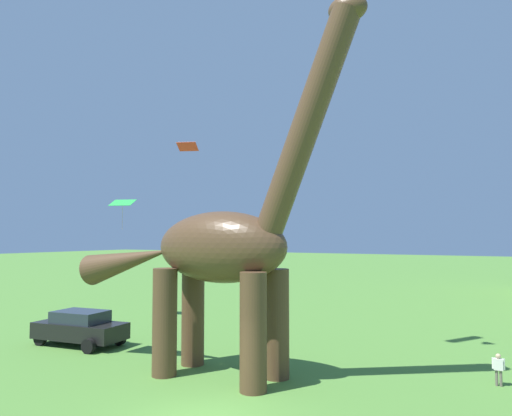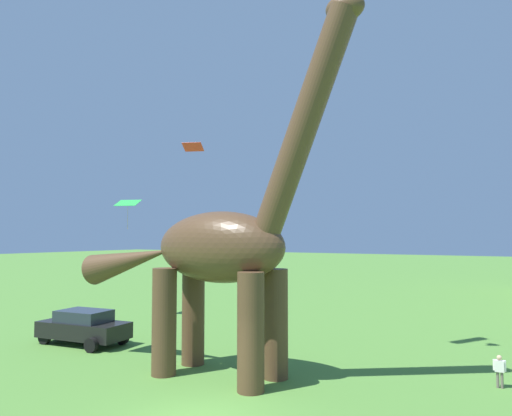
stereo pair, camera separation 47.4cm
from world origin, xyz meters
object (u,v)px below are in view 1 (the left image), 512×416
Objects in this scene: parked_sedan_left at (80,327)px; kite_trailing at (236,244)px; dinosaur_sculpture at (219,247)px; person_near_flyer at (498,366)px; kite_near_low at (123,203)px; kite_mid_right at (187,147)px.

kite_trailing reaches higher than parked_sedan_left.
person_near_flyer is at bearing 0.45° from dinosaur_sculpture.
dinosaur_sculpture is 13.91m from kite_near_low.
kite_mid_right is (-10.61, 12.02, 6.58)m from dinosaur_sculpture.
kite_mid_right is at bearing 109.29° from dinosaur_sculpture.
dinosaur_sculpture reaches higher than person_near_flyer.
person_near_flyer is 21.66m from kite_near_low.
parked_sedan_left is at bearing 151.02° from dinosaur_sculpture.
kite_mid_right reaches higher than kite_near_low.
kite_mid_right is (-19.30, 8.40, 10.50)m from person_near_flyer.
person_near_flyer is at bearing -23.52° from kite_mid_right.
person_near_flyer is 0.92× the size of kite_trailing.
kite_near_low reaches higher than parked_sedan_left.
kite_near_low is 6.56m from kite_mid_right.
parked_sedan_left is 17.08m from person_near_flyer.
kite_mid_right is (1.12, 4.94, 4.16)m from kite_near_low.
parked_sedan_left is 9.37m from kite_near_low.
kite_near_low is at bearing 150.28° from person_near_flyer.
kite_near_low is (-3.55, 6.10, 6.17)m from parked_sedan_left.
kite_trailing is 0.71× the size of kite_mid_right.
kite_trailing is (-6.85, 12.30, -0.14)m from dinosaur_sculpture.
kite_trailing is (1.33, 11.32, 3.61)m from parked_sedan_left.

